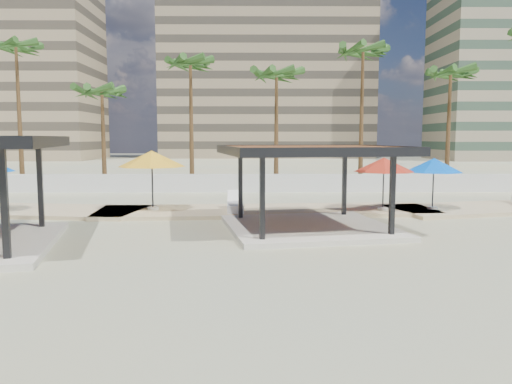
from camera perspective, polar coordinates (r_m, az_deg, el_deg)
ground at (r=17.11m, az=-4.79°, el=-5.86°), size 200.00×200.00×0.00m
promenade at (r=24.61m, az=1.20°, el=-2.00°), size 44.45×7.97×0.24m
boundary_wall at (r=32.84m, az=-2.72°, el=1.00°), size 56.00×0.30×1.20m
building_mid at (r=95.33m, az=1.18°, el=12.63°), size 38.00×16.00×30.40m
pavilion_central at (r=19.36m, az=6.10°, el=1.37°), size 7.48×7.48×3.27m
umbrella_b at (r=23.95m, az=-11.82°, el=3.72°), size 3.54×3.54×2.80m
umbrella_c at (r=24.10m, az=14.41°, el=3.01°), size 3.30×3.30×2.48m
umbrella_d at (r=25.16m, az=19.66°, el=2.89°), size 3.00×3.00×2.44m
lounger_b at (r=23.38m, az=-2.40°, el=-1.62°), size 0.85×2.31×0.86m
palm_b at (r=39.39m, az=-25.73°, el=14.14°), size 3.00×3.00×10.68m
palm_c at (r=36.39m, az=-17.19°, el=10.51°), size 3.00×3.00×7.55m
palm_d at (r=36.16m, az=-7.50°, el=13.80°), size 3.00×3.00×9.57m
palm_e at (r=35.36m, az=2.36°, el=12.77°), size 3.00×3.00×8.75m
palm_f at (r=36.54m, az=12.12°, el=14.81°), size 3.00×3.00×10.36m
palm_g at (r=37.71m, az=21.34°, el=12.05°), size 3.00×3.00×8.82m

